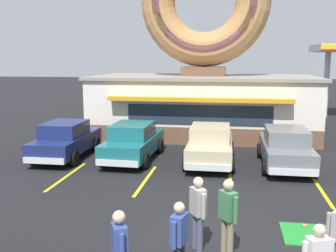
# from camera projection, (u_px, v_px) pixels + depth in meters

# --- Properties ---
(donut_shop_building) EXTENTS (12.30, 6.75, 10.96)m
(donut_shop_building) POSITION_uv_depth(u_px,v_px,m) (204.00, 69.00, 21.97)
(donut_shop_building) COLOR brown
(donut_shop_building) RESTS_ON ground
(mini_donut_near_left) EXTENTS (0.13, 0.13, 0.04)m
(mini_donut_near_left) POSITION_uv_depth(u_px,v_px,m) (315.00, 229.00, 9.93)
(mini_donut_near_left) COLOR #E5C666
(mini_donut_near_left) RESTS_ON putting_mat
(mini_donut_near_right) EXTENTS (0.13, 0.13, 0.04)m
(mini_donut_near_right) POSITION_uv_depth(u_px,v_px,m) (305.00, 225.00, 10.19)
(mini_donut_near_right) COLOR #D17F47
(mini_donut_near_right) RESTS_ON putting_mat
(mini_donut_mid_centre) EXTENTS (0.13, 0.13, 0.04)m
(mini_donut_mid_centre) POSITION_uv_depth(u_px,v_px,m) (309.00, 235.00, 9.64)
(mini_donut_mid_centre) COLOR brown
(mini_donut_mid_centre) RESTS_ON putting_mat
(golf_ball) EXTENTS (0.04, 0.04, 0.04)m
(golf_ball) POSITION_uv_depth(u_px,v_px,m) (316.00, 239.00, 9.40)
(golf_ball) COLOR white
(golf_ball) RESTS_ON putting_mat
(car_champagne) EXTENTS (2.04, 4.59, 1.60)m
(car_champagne) POSITION_uv_depth(u_px,v_px,m) (210.00, 143.00, 16.27)
(car_champagne) COLOR #BCAD89
(car_champagne) RESTS_ON ground
(car_navy) EXTENTS (2.03, 4.58, 1.60)m
(car_navy) POSITION_uv_depth(u_px,v_px,m) (66.00, 138.00, 17.21)
(car_navy) COLOR navy
(car_navy) RESTS_ON ground
(car_grey) EXTENTS (2.00, 4.57, 1.60)m
(car_grey) POSITION_uv_depth(u_px,v_px,m) (286.00, 146.00, 15.68)
(car_grey) COLOR slate
(car_grey) RESTS_ON ground
(car_teal) EXTENTS (2.09, 4.61, 1.60)m
(car_teal) POSITION_uv_depth(u_px,v_px,m) (133.00, 140.00, 16.83)
(car_teal) COLOR #196066
(car_teal) RESTS_ON ground
(pedestrian_blue_sweater_man) EXTENTS (0.43, 0.48, 1.76)m
(pedestrian_blue_sweater_man) POSITION_uv_depth(u_px,v_px,m) (228.00, 214.00, 8.53)
(pedestrian_blue_sweater_man) COLOR #7F7056
(pedestrian_blue_sweater_man) RESTS_ON ground
(pedestrian_leather_jacket_man) EXTENTS (0.33, 0.58, 1.63)m
(pedestrian_leather_jacket_man) POSITION_uv_depth(u_px,v_px,m) (179.00, 238.00, 7.56)
(pedestrian_leather_jacket_man) COLOR #232328
(pedestrian_leather_jacket_man) RESTS_ON ground
(pedestrian_clipboard_woman) EXTENTS (0.41, 0.51, 1.72)m
(pedestrian_clipboard_woman) POSITION_uv_depth(u_px,v_px,m) (198.00, 210.00, 8.84)
(pedestrian_clipboard_woman) COLOR #474C66
(pedestrian_clipboard_woman) RESTS_ON ground
(pedestrian_beanie_man) EXTENTS (0.38, 0.54, 1.73)m
(pedestrian_beanie_man) POSITION_uv_depth(u_px,v_px,m) (120.00, 252.00, 6.90)
(pedestrian_beanie_man) COLOR slate
(pedestrian_beanie_man) RESTS_ON ground
(trash_bin) EXTENTS (0.57, 0.57, 0.97)m
(trash_bin) POSITION_uv_depth(u_px,v_px,m) (81.00, 133.00, 20.32)
(trash_bin) COLOR #51565B
(trash_bin) RESTS_ON ground
(parking_stripe_far_left) EXTENTS (0.12, 3.60, 0.01)m
(parking_stripe_far_left) POSITION_uv_depth(u_px,v_px,m) (67.00, 176.00, 14.60)
(parking_stripe_far_left) COLOR yellow
(parking_stripe_far_left) RESTS_ON ground
(parking_stripe_left) EXTENTS (0.12, 3.60, 0.01)m
(parking_stripe_left) POSITION_uv_depth(u_px,v_px,m) (146.00, 180.00, 14.13)
(parking_stripe_left) COLOR yellow
(parking_stripe_left) RESTS_ON ground
(parking_stripe_mid_left) EXTENTS (0.12, 3.60, 0.01)m
(parking_stripe_mid_left) POSITION_uv_depth(u_px,v_px,m) (230.00, 184.00, 13.65)
(parking_stripe_mid_left) COLOR yellow
(parking_stripe_mid_left) RESTS_ON ground
(parking_stripe_centre) EXTENTS (0.12, 3.60, 0.01)m
(parking_stripe_centre) POSITION_uv_depth(u_px,v_px,m) (320.00, 189.00, 13.17)
(parking_stripe_centre) COLOR yellow
(parking_stripe_centre) RESTS_ON ground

